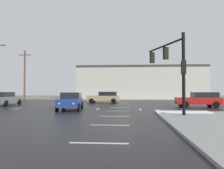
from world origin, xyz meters
TOP-DOWN VIEW (x-y plane):
  - ground_plane at (0.00, 0.00)m, footprint 120.00×120.00m
  - road_asphalt at (0.00, 0.00)m, footprint 44.00×44.00m
  - snow_strip_curbside at (5.00, -4.00)m, footprint 4.00×1.60m
  - lane_markings at (1.20, -1.38)m, footprint 36.15×36.15m
  - traffic_signal_mast at (4.10, -4.51)m, footprint 2.01×5.35m
  - strip_building_background at (3.35, 28.47)m, footprint 26.73×8.00m
  - sedan_red at (8.35, 3.13)m, footprint 4.59×2.14m
  - sedan_grey at (-13.70, 4.44)m, footprint 2.06×4.56m
  - sedan_tan at (-2.54, 10.63)m, footprint 4.56×2.08m
  - sedan_blue at (-4.40, -0.92)m, footprint 2.42×4.68m
  - utility_pole_distant at (-17.39, 17.23)m, footprint 2.20×0.28m

SIDE VIEW (x-z plane):
  - ground_plane at x=0.00m, z-range 0.00..0.00m
  - road_asphalt at x=0.00m, z-range 0.00..0.02m
  - lane_markings at x=1.20m, z-range 0.02..0.03m
  - snow_strip_curbside at x=5.00m, z-range 0.14..0.20m
  - sedan_red at x=8.35m, z-range 0.06..1.64m
  - sedan_grey at x=-13.70m, z-range 0.06..1.64m
  - sedan_tan at x=-2.54m, z-range 0.06..1.64m
  - sedan_blue at x=-4.40m, z-range 0.06..1.64m
  - strip_building_background at x=3.35m, z-range 0.00..6.96m
  - traffic_signal_mast at x=4.10m, z-range 1.12..6.67m
  - utility_pole_distant at x=-17.39m, z-range 0.21..9.04m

